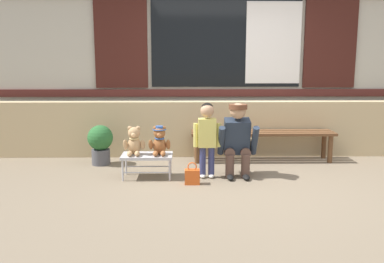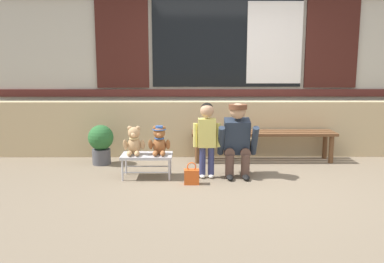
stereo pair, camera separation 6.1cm
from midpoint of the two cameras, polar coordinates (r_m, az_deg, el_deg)
The scene contains 11 objects.
ground_plane at distance 5.10m, azimuth 6.20°, elevation -6.94°, with size 60.00×60.00×0.00m, color #756651.
brick_low_wall at distance 6.39m, azimuth 4.70°, elevation 0.42°, with size 7.92×0.25×0.85m, color tan.
shop_facade at distance 6.82m, azimuth 4.44°, elevation 11.51°, with size 8.08×0.26×3.31m.
wooden_bench_long at distance 6.11m, azimuth 9.52°, elevation -0.62°, with size 2.10×0.40×0.44m.
small_display_bench at distance 5.21m, azimuth -6.62°, elevation -3.57°, with size 0.64×0.36×0.30m.
teddy_bear_plain at distance 5.19m, azimuth -8.42°, elevation -1.43°, with size 0.28×0.26×0.36m.
teddy_bear_with_hat at distance 5.15m, azimuth -4.90°, elevation -1.33°, with size 0.28×0.27×0.36m.
child_standing at distance 5.11m, azimuth 1.79°, elevation -0.04°, with size 0.35×0.18×0.96m.
adult_crouching at distance 5.22m, azimuth 6.11°, elevation -1.11°, with size 0.50×0.49×0.95m.
handbag_on_ground at distance 4.94m, azimuth -0.33°, elevation -6.28°, with size 0.18×0.11×0.27m.
potted_plant at distance 5.97m, azimuth -12.96°, elevation -1.49°, with size 0.36×0.36×0.57m.
Camera 1 is at (-0.66, -4.85, 1.47)m, focal length 38.20 mm.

